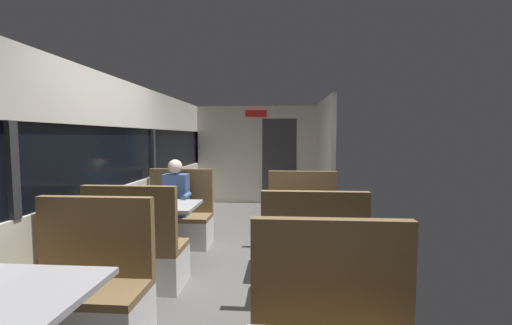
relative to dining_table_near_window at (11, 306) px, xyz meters
The scene contains 13 objects.
ground_plane 2.36m from the dining_table_near_window, 66.82° to the left, with size 3.30×9.20×0.02m, color #514F4C.
carriage_window_panel_left 2.21m from the dining_table_near_window, 104.90° to the left, with size 0.09×8.48×2.30m.
carriage_end_bulkhead 6.38m from the dining_table_near_window, 81.37° to the left, with size 2.90×0.11×2.30m.
carriage_aisle_panel_right 5.63m from the dining_table_near_window, 65.26° to the left, with size 0.08×2.40×2.30m, color beige.
dining_table_near_window is the anchor object (origin of this frame).
bench_near_window_facing_entry 0.77m from the dining_table_near_window, 90.00° to the left, with size 0.95×0.50×1.10m.
dining_table_mid_window 2.34m from the dining_table_near_window, 90.00° to the left, with size 0.90×0.70×0.74m.
bench_mid_window_facing_end 1.67m from the dining_table_near_window, 90.00° to the left, with size 0.95×0.50×1.10m.
bench_mid_window_facing_entry 3.06m from the dining_table_near_window, 90.00° to the left, with size 0.95×0.50×1.10m.
dining_table_rear_aisle 2.79m from the dining_table_near_window, 50.12° to the left, with size 0.90×0.70×0.74m.
bench_rear_aisle_facing_end 2.32m from the dining_table_near_window, 38.88° to the left, with size 0.95×0.50×1.10m.
bench_rear_aisle_facing_entry 3.37m from the dining_table_near_window, 57.80° to the left, with size 0.95×0.50×1.10m.
seated_passenger 2.97m from the dining_table_near_window, 90.00° to the left, with size 0.47×0.55×1.26m.
Camera 1 is at (0.60, -3.78, 1.58)m, focal length 23.62 mm.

